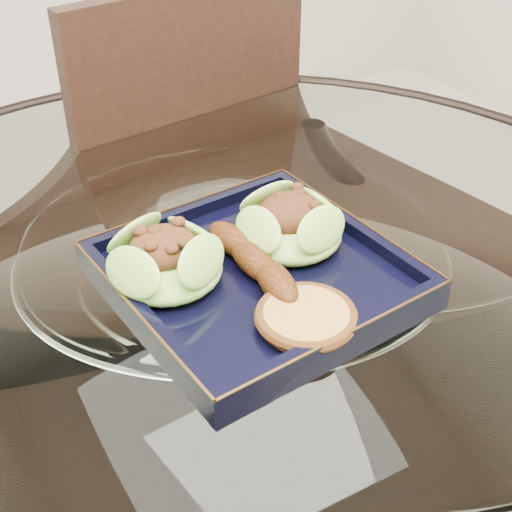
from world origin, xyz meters
TOP-DOWN VIEW (x-y plane):
  - dining_table at (-0.00, -0.00)m, footprint 1.13×1.13m
  - dining_chair at (0.16, 0.28)m, footprint 0.46×0.46m
  - navy_plate at (0.01, -0.02)m, footprint 0.30×0.30m
  - lettuce_wrap_left at (-0.07, 0.01)m, footprint 0.11×0.11m
  - lettuce_wrap_right at (0.07, 0.00)m, footprint 0.13×0.13m
  - roasted_plantain at (0.01, -0.02)m, footprint 0.04×0.15m
  - crumb_patty at (0.01, -0.12)m, footprint 0.08×0.08m

SIDE VIEW (x-z plane):
  - dining_chair at x=0.16m, z-range 0.06..1.00m
  - dining_table at x=0.00m, z-range 0.21..0.98m
  - navy_plate at x=0.01m, z-range 0.76..0.78m
  - crumb_patty at x=0.01m, z-range 0.78..0.80m
  - roasted_plantain at x=0.01m, z-range 0.78..0.81m
  - lettuce_wrap_right at x=0.07m, z-range 0.78..0.82m
  - lettuce_wrap_left at x=-0.07m, z-range 0.78..0.82m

